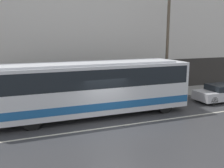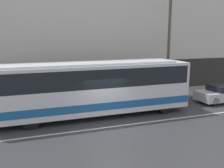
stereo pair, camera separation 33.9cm
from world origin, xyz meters
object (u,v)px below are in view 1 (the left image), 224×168
Objects in this scene: utility_pole_near at (167,44)px; transit_bus at (93,86)px; sedan_white_front at (223,93)px; pedestrian_waiting at (23,94)px.

transit_bus is at bearing -160.88° from utility_pole_near.
utility_pole_near reaches higher than transit_bus.
pedestrian_waiting reaches higher than sedan_white_front.
transit_bus reaches higher than sedan_white_front.
pedestrian_waiting is (-14.38, 3.74, 0.28)m from sedan_white_front.
utility_pole_near is at bearing 19.12° from transit_bus.
transit_bus is 7.84× the size of pedestrian_waiting.
transit_bus is 10.46m from sedan_white_front.
transit_bus is at bearing 180.00° from sedan_white_front.
sedan_white_front is at bearing -14.56° from pedestrian_waiting.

